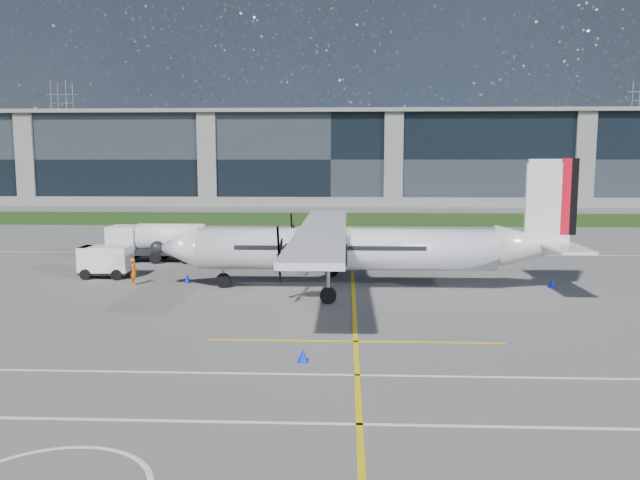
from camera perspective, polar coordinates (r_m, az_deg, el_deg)
The scene contains 15 objects.
ground at distance 70.91m, azimuth 0.35°, elevation 1.36°, with size 400.00×400.00×0.00m, color #595754.
grass_strip at distance 78.87m, azimuth 0.57°, elevation 1.96°, with size 400.00×18.00×0.04m, color #1C3E11.
terminal_building at distance 110.53m, azimuth 1.13°, elevation 7.35°, with size 120.00×20.00×15.00m, color black.
tree_line at distance 170.57m, azimuth 1.61°, elevation 5.79°, with size 400.00×6.00×6.00m, color black.
pylon_west at distance 198.66m, azimuth -22.38°, elevation 8.92°, with size 9.00×4.60×30.00m, color gray, non-canonical shape.
yellow_taxiway_centerline at distance 41.14m, azimuth 2.98°, elevation -2.92°, with size 0.20×70.00×0.01m, color yellow.
white_lane_line at distance 18.20m, azimuth -6.26°, elevation -16.25°, with size 90.00×0.15×0.01m, color white.
turboprop_aircraft at distance 35.21m, azimuth 3.82°, elevation 1.44°, with size 23.81×24.69×7.41m, color white, non-canonical shape.
fuel_tanker_truck at distance 46.87m, azimuth -15.22°, elevation -0.22°, with size 7.37×2.40×2.77m, color white, non-canonical shape.
baggage_tug at distance 41.29m, azimuth -18.98°, elevation -1.91°, with size 3.25×1.95×1.95m, color white, non-canonical shape.
ground_crew_person at distance 38.27m, azimuth -16.66°, elevation -2.62°, with size 0.74×0.53×1.81m, color #F25907.
safety_cone_nose_stbd at distance 38.23m, azimuth -12.04°, elevation -3.48°, with size 0.36×0.36×0.50m, color #0D1BE4.
safety_cone_tail at distance 38.36m, azimuth 20.40°, elevation -3.74°, with size 0.36×0.36×0.50m, color #0D1BE4.
safety_cone_stbdwing at distance 47.67m, azimuth 0.67°, elevation -1.22°, with size 0.36×0.36×0.50m, color #0D1BE4.
safety_cone_portwing at distance 23.04m, azimuth -1.58°, elevation -10.45°, with size 0.36×0.36×0.50m, color #0D1BE4.
Camera 1 is at (2.62, -30.49, 7.24)m, focal length 35.00 mm.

